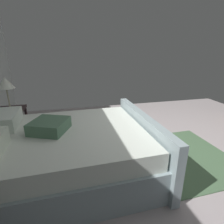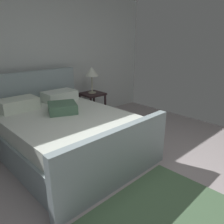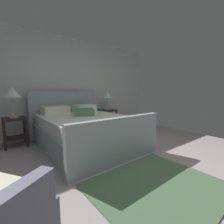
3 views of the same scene
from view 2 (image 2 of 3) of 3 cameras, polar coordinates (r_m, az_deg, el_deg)
ground_plane at (r=2.59m, az=15.67°, el=-22.56°), size 5.30×5.94×0.02m
wall_back at (r=4.34m, az=-19.60°, el=12.39°), size 5.42×0.12×2.56m
bed at (r=3.35m, az=-12.30°, el=-5.08°), size 1.80×2.28×1.14m
nightstand_right at (r=4.63m, az=-5.11°, el=2.61°), size 0.44×0.44×0.60m
table_lamp_right at (r=4.50m, az=-5.34°, el=10.29°), size 0.27×0.27×0.54m
area_rug at (r=2.40m, az=15.03°, el=-25.95°), size 1.55×1.31×0.01m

